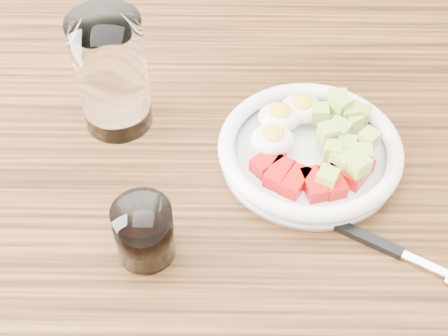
# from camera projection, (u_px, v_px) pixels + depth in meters

# --- Properties ---
(dining_table) EXTENTS (1.50, 0.90, 0.77)m
(dining_table) POSITION_uv_depth(u_px,v_px,m) (231.00, 233.00, 0.89)
(dining_table) COLOR brown
(dining_table) RESTS_ON ground
(bowl) EXTENTS (0.25, 0.25, 0.06)m
(bowl) POSITION_uv_depth(u_px,v_px,m) (310.00, 148.00, 0.83)
(bowl) COLOR white
(bowl) RESTS_ON dining_table
(fork) EXTENTS (0.19, 0.12, 0.01)m
(fork) POSITION_uv_depth(u_px,v_px,m) (385.00, 246.00, 0.75)
(fork) COLOR black
(fork) RESTS_ON dining_table
(water_glass) EXTENTS (0.10, 0.10, 0.17)m
(water_glass) POSITION_uv_depth(u_px,v_px,m) (112.00, 74.00, 0.83)
(water_glass) COLOR white
(water_glass) RESTS_ON dining_table
(coffee_glass) EXTENTS (0.07, 0.07, 0.08)m
(coffee_glass) POSITION_uv_depth(u_px,v_px,m) (144.00, 232.00, 0.72)
(coffee_glass) COLOR white
(coffee_glass) RESTS_ON dining_table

